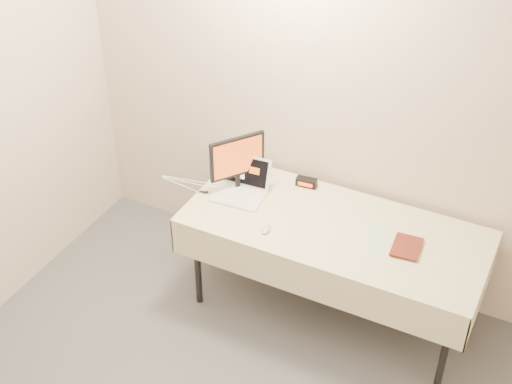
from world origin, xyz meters
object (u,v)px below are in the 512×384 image
at_px(book, 395,231).
at_px(table, 334,234).
at_px(monitor, 237,159).
at_px(laptop, 242,186).

bearing_deg(book, table, 172.32).
xyz_separation_m(monitor, book, (1.09, -0.10, -0.12)).
distance_m(laptop, monitor, 0.18).
relative_size(monitor, book, 1.77).
distance_m(monitor, book, 1.10).
xyz_separation_m(table, laptop, (-0.67, 0.05, 0.12)).
xyz_separation_m(table, book, (0.37, -0.02, 0.17)).
bearing_deg(table, monitor, 173.39).
height_order(laptop, book, same).
bearing_deg(book, laptop, 171.23).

